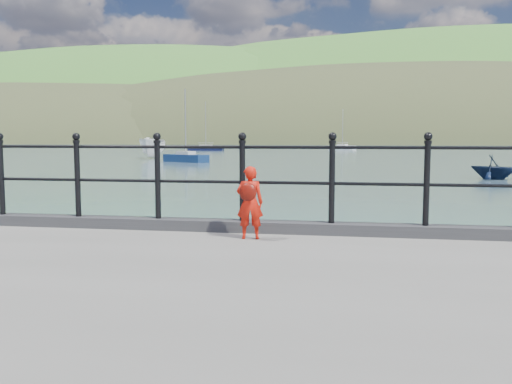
% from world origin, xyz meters
% --- Properties ---
extents(ground, '(600.00, 600.00, 0.00)m').
position_xyz_m(ground, '(0.00, 0.00, 0.00)').
color(ground, '#2D4251').
rests_on(ground, ground).
extents(kerb, '(60.00, 0.30, 0.15)m').
position_xyz_m(kerb, '(0.00, -0.15, 1.07)').
color(kerb, '#28282B').
rests_on(kerb, quay).
extents(railing, '(18.11, 0.11, 1.20)m').
position_xyz_m(railing, '(0.00, -0.15, 1.82)').
color(railing, black).
rests_on(railing, kerb).
extents(far_shore, '(830.00, 200.00, 156.00)m').
position_xyz_m(far_shore, '(38.34, 239.41, -22.57)').
color(far_shore, '#333A21').
rests_on(far_shore, ground).
extents(child, '(0.37, 0.32, 0.92)m').
position_xyz_m(child, '(0.80, -0.67, 1.47)').
color(child, red).
rests_on(child, quay).
extents(launch_white, '(2.81, 6.07, 2.27)m').
position_xyz_m(launch_white, '(-18.64, 47.89, 1.13)').
color(launch_white, white).
rests_on(launch_white, ground).
extents(launch_navy, '(3.32, 3.25, 1.33)m').
position_xyz_m(launch_navy, '(9.78, 23.87, 0.66)').
color(launch_navy, '#0D1932').
rests_on(launch_navy, ground).
extents(sailboat_deep, '(5.22, 3.85, 7.73)m').
position_xyz_m(sailboat_deep, '(0.69, 96.06, 0.34)').
color(sailboat_deep, white).
rests_on(sailboat_deep, ground).
extents(sailboat_port, '(4.70, 3.48, 6.83)m').
position_xyz_m(sailboat_port, '(-12.76, 40.52, 0.34)').
color(sailboat_port, navy).
rests_on(sailboat_port, ground).
extents(sailboat_left, '(5.99, 2.09, 8.43)m').
position_xyz_m(sailboat_left, '(-22.08, 82.20, 0.34)').
color(sailboat_left, black).
rests_on(sailboat_left, ground).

